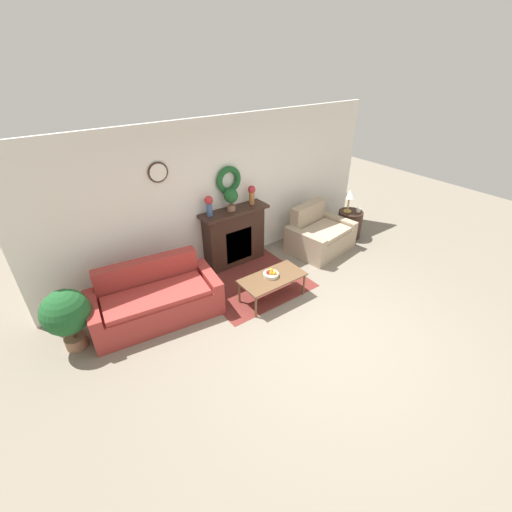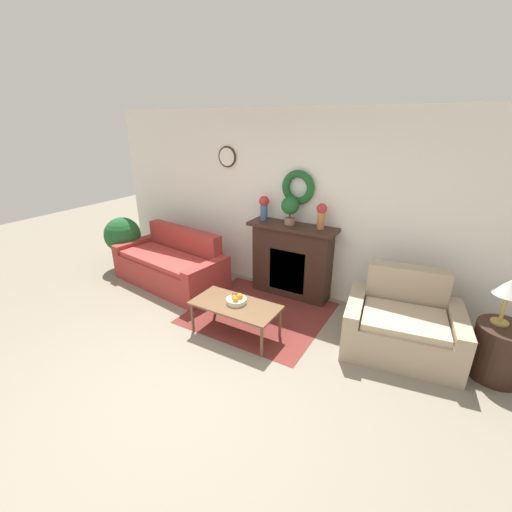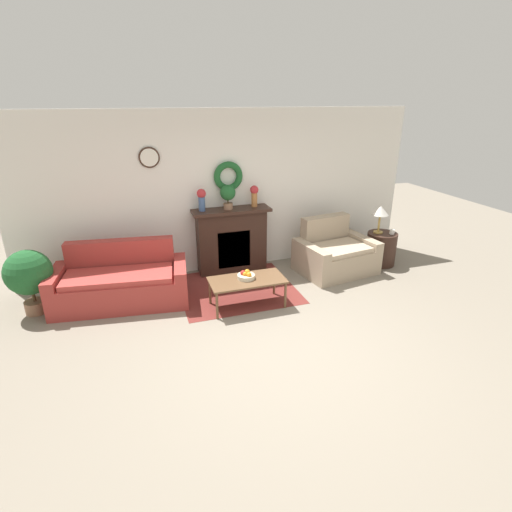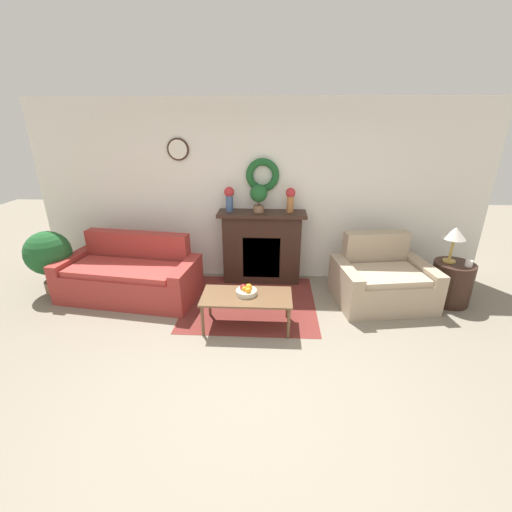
# 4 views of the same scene
# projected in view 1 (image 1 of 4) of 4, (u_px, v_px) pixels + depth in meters

# --- Properties ---
(ground_plane) EXTENTS (16.00, 16.00, 0.00)m
(ground_plane) POSITION_uv_depth(u_px,v_px,m) (326.00, 336.00, 5.00)
(ground_plane) COLOR gray
(floor_rug) EXTENTS (1.80, 1.64, 0.01)m
(floor_rug) POSITION_uv_depth(u_px,v_px,m) (252.00, 281.00, 6.19)
(floor_rug) COLOR maroon
(floor_rug) RESTS_ON ground_plane
(wall_back) EXTENTS (6.80, 0.17, 2.70)m
(wall_back) POSITION_uv_depth(u_px,v_px,m) (224.00, 194.00, 6.18)
(wall_back) COLOR white
(wall_back) RESTS_ON ground_plane
(fireplace) EXTENTS (1.31, 0.41, 1.12)m
(fireplace) POSITION_uv_depth(u_px,v_px,m) (234.00, 236.00, 6.48)
(fireplace) COLOR #331E16
(fireplace) RESTS_ON ground_plane
(couch_left) EXTENTS (2.00, 1.11, 0.87)m
(couch_left) POSITION_uv_depth(u_px,v_px,m) (156.00, 300.00, 5.24)
(couch_left) COLOR #9E332D
(couch_left) RESTS_ON ground_plane
(loveseat_right) EXTENTS (1.38, 1.11, 0.92)m
(loveseat_right) POSITION_uv_depth(u_px,v_px,m) (319.00, 235.00, 7.06)
(loveseat_right) COLOR tan
(loveseat_right) RESTS_ON ground_plane
(coffee_table) EXTENTS (1.09, 0.54, 0.43)m
(coffee_table) POSITION_uv_depth(u_px,v_px,m) (272.00, 279.00, 5.58)
(coffee_table) COLOR brown
(coffee_table) RESTS_ON ground_plane
(fruit_bowl) EXTENTS (0.25, 0.25, 0.12)m
(fruit_bowl) POSITION_uv_depth(u_px,v_px,m) (271.00, 274.00, 5.56)
(fruit_bowl) COLOR beige
(fruit_bowl) RESTS_ON coffee_table
(side_table_by_loveseat) EXTENTS (0.53, 0.53, 0.59)m
(side_table_by_loveseat) POSITION_uv_depth(u_px,v_px,m) (349.00, 224.00, 7.55)
(side_table_by_loveseat) COLOR #331E16
(side_table_by_loveseat) RESTS_ON ground_plane
(table_lamp) EXTENTS (0.29, 0.29, 0.49)m
(table_lamp) POSITION_uv_depth(u_px,v_px,m) (350.00, 195.00, 7.20)
(table_lamp) COLOR #B28E42
(table_lamp) RESTS_ON side_table_by_loveseat
(mug) EXTENTS (0.09, 0.09, 0.08)m
(mug) POSITION_uv_depth(u_px,v_px,m) (359.00, 210.00, 7.37)
(mug) COLOR silver
(mug) RESTS_ON side_table_by_loveseat
(vase_on_mantel_left) EXTENTS (0.15, 0.15, 0.36)m
(vase_on_mantel_left) POSITION_uv_depth(u_px,v_px,m) (209.00, 204.00, 5.84)
(vase_on_mantel_left) COLOR #3D5684
(vase_on_mantel_left) RESTS_ON fireplace
(vase_on_mantel_right) EXTENTS (0.14, 0.14, 0.36)m
(vase_on_mantel_right) POSITION_uv_depth(u_px,v_px,m) (252.00, 193.00, 6.30)
(vase_on_mantel_right) COLOR #AD6B38
(vase_on_mantel_right) RESTS_ON fireplace
(potted_plant_on_mantel) EXTENTS (0.26, 0.26, 0.41)m
(potted_plant_on_mantel) POSITION_uv_depth(u_px,v_px,m) (231.00, 197.00, 6.03)
(potted_plant_on_mantel) COLOR #8E664C
(potted_plant_on_mantel) RESTS_ON fireplace
(potted_plant_floor_by_couch) EXTENTS (0.63, 0.63, 0.93)m
(potted_plant_floor_by_couch) POSITION_uv_depth(u_px,v_px,m) (66.00, 314.00, 4.54)
(potted_plant_floor_by_couch) COLOR #8E664C
(potted_plant_floor_by_couch) RESTS_ON ground_plane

